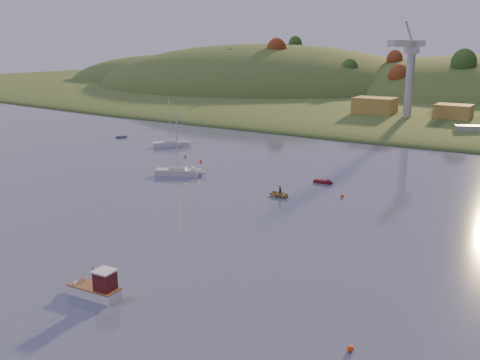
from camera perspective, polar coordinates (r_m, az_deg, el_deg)
The scene contains 21 objects.
far_shore at distance 258.83m, azimuth 23.57°, elevation 8.30°, with size 620.00×220.00×1.50m, color #375221.
shore_slope at distance 195.25m, azimuth 20.34°, elevation 7.02°, with size 640.00×150.00×7.00m, color #375221.
hill_left_far at distance 313.74m, azimuth -7.52°, elevation 10.19°, with size 120.00×100.00×32.00m, color #375221.
hill_left at distance 261.10m, azimuth 2.32°, elevation 9.50°, with size 170.00×140.00×44.00m, color #375221.
hillside_trees at distance 214.72m, azimuth 21.53°, elevation 7.50°, with size 280.00×50.00×32.00m, color #244A1A, non-canonical shape.
wharf at distance 152.41m, azimuth 18.60°, elevation 5.81°, with size 42.00×16.00×2.40m, color slate.
shed_west at distance 156.54m, azimuth 14.17°, elevation 7.65°, with size 11.00×8.00×4.80m, color #A98A38.
shed_east at distance 152.25m, azimuth 21.82°, elevation 6.74°, with size 9.00×7.00×4.00m, color #A98A38.
dock_crane at distance 148.36m, azimuth 17.60°, elevation 11.89°, with size 3.20×28.00×20.30m.
fishing_boat at distance 50.10m, azimuth -15.64°, elevation -10.92°, with size 5.87×2.24×3.67m.
sailboat_near at distance 117.83m, azimuth -7.45°, elevation 3.89°, with size 6.82×7.00×10.43m.
sailboat_far at distance 91.59m, azimuth -6.64°, elevation 0.93°, with size 7.77×5.33×10.46m.
canoe at distance 78.49m, azimuth 4.29°, elevation -1.54°, with size 2.44×3.41×0.71m, color #9B8855.
paddler at distance 78.40m, azimuth 4.29°, elevation -1.30°, with size 0.51×0.33×1.39m, color black.
red_tender at distance 86.84m, azimuth 9.20°, elevation -0.22°, with size 3.33×1.22×1.12m.
grey_dinghy at distance 131.35m, azimuth -12.33°, elevation 4.54°, with size 2.76×2.77×1.06m.
work_vessel at distance 135.92m, azimuth 23.06°, elevation 4.47°, with size 13.94×9.35×3.38m.
buoy_0 at distance 41.45m, azimuth 11.68°, elevation -17.20°, with size 0.50×0.50×0.50m, color #FA410D.
buoy_1 at distance 79.40m, azimuth 10.86°, elevation -1.65°, with size 0.50×0.50×0.50m, color #FA410D.
buoy_2 at distance 105.95m, azimuth -5.84°, elevation 2.53°, with size 0.50×0.50×0.50m, color #FA410D.
buoy_3 at distance 101.34m, azimuth -4.22°, elevation 2.02°, with size 0.50×0.50×0.50m, color #FA410D.
Camera 1 is at (41.41, -24.57, 21.69)m, focal length 40.00 mm.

